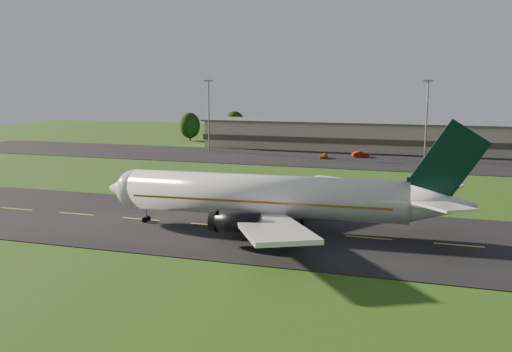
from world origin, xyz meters
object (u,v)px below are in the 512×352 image
(airliner, at_px, (271,197))
(service_vehicle_a, at_px, (324,156))
(light_mast_west, at_px, (209,107))
(terminal, at_px, (432,138))
(service_vehicle_b, at_px, (360,154))
(light_mast_centre, at_px, (427,110))

(airliner, height_order, service_vehicle_a, airliner)
(light_mast_west, height_order, service_vehicle_a, light_mast_west)
(airliner, relative_size, terminal, 0.35)
(service_vehicle_b, bearing_deg, airliner, 151.81)
(airliner, relative_size, light_mast_centre, 2.52)
(light_mast_west, distance_m, service_vehicle_b, 45.24)
(light_mast_centre, distance_m, service_vehicle_b, 20.26)
(airliner, bearing_deg, service_vehicle_b, 85.38)
(airliner, xyz_separation_m, terminal, (19.60, 96.13, -0.67))
(airliner, relative_size, light_mast_west, 2.52)
(terminal, xyz_separation_m, light_mast_west, (-61.40, -16.18, 8.75))
(light_mast_west, xyz_separation_m, service_vehicle_a, (34.77, -6.20, -11.98))
(airliner, xyz_separation_m, service_vehicle_a, (-7.03, 73.75, -3.90))
(terminal, bearing_deg, light_mast_west, -165.24)
(terminal, distance_m, service_vehicle_b, 24.93)
(terminal, height_order, light_mast_centre, light_mast_centre)
(light_mast_centre, bearing_deg, service_vehicle_b, -176.46)
(light_mast_centre, bearing_deg, light_mast_west, 180.00)
(light_mast_centre, height_order, service_vehicle_b, light_mast_centre)
(light_mast_centre, bearing_deg, airliner, -102.82)
(light_mast_west, height_order, light_mast_centre, same)
(light_mast_west, bearing_deg, service_vehicle_a, -10.12)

